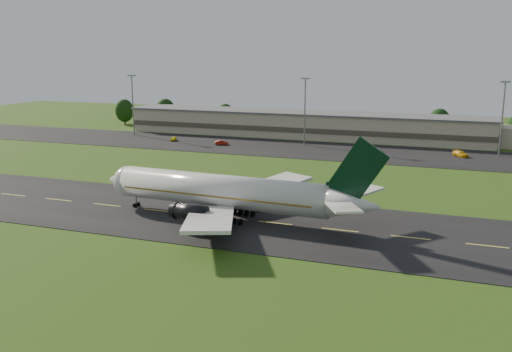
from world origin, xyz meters
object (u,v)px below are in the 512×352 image
(airliner, at_px, (226,192))
(light_mast_west, at_px, (133,98))
(terminal, at_px, (322,126))
(service_vehicle_a, at_px, (173,139))
(light_mast_centre, at_px, (305,103))
(service_vehicle_c, at_px, (375,150))
(service_vehicle_b, at_px, (222,143))
(service_vehicle_d, at_px, (461,154))
(light_mast_east, at_px, (503,110))

(airliner, relative_size, light_mast_west, 2.52)
(airliner, distance_m, terminal, 96.47)
(light_mast_west, height_order, service_vehicle_a, light_mast_west)
(terminal, bearing_deg, service_vehicle_a, -151.66)
(terminal, height_order, light_mast_centre, light_mast_centre)
(service_vehicle_a, distance_m, service_vehicle_c, 63.55)
(light_mast_west, bearing_deg, service_vehicle_b, -14.02)
(service_vehicle_d, bearing_deg, service_vehicle_b, 145.93)
(light_mast_centre, relative_size, light_mast_east, 1.00)
(light_mast_west, xyz_separation_m, light_mast_centre, (60.00, 0.00, 0.00))
(terminal, height_order, light_mast_east, light_mast_east)
(service_vehicle_b, bearing_deg, service_vehicle_a, 60.22)
(light_mast_centre, bearing_deg, terminal, 85.05)
(airliner, bearing_deg, terminal, 96.94)
(service_vehicle_d, bearing_deg, light_mast_east, -11.94)
(light_mast_west, relative_size, light_mast_centre, 1.00)
(airliner, height_order, light_mast_east, light_mast_east)
(airliner, distance_m, service_vehicle_a, 88.42)
(airliner, xyz_separation_m, service_vehicle_c, (14.11, 74.41, -3.95))
(light_mast_centre, distance_m, light_mast_east, 55.00)
(service_vehicle_d, bearing_deg, light_mast_west, 139.72)
(airliner, relative_size, terminal, 0.35)
(terminal, height_order, service_vehicle_a, terminal)
(light_mast_west, bearing_deg, service_vehicle_c, -3.92)
(light_mast_centre, bearing_deg, airliner, -84.18)
(light_mast_west, relative_size, service_vehicle_d, 3.92)
(service_vehicle_c, xyz_separation_m, service_vehicle_d, (22.91, 0.90, 0.14))
(terminal, xyz_separation_m, service_vehicle_a, (-42.68, -23.02, -3.28))
(service_vehicle_a, xyz_separation_m, service_vehicle_d, (86.45, 2.10, 0.14))
(airliner, distance_m, service_vehicle_d, 84.00)
(terminal, relative_size, service_vehicle_d, 27.91)
(light_mast_centre, xyz_separation_m, service_vehicle_b, (-23.55, -9.10, -11.96))
(light_mast_centre, height_order, service_vehicle_a, light_mast_centre)
(terminal, distance_m, service_vehicle_d, 48.62)
(light_mast_centre, distance_m, service_vehicle_d, 46.95)
(service_vehicle_c, bearing_deg, service_vehicle_d, 8.52)
(light_mast_west, bearing_deg, terminal, 14.76)
(light_mast_west, distance_m, service_vehicle_d, 105.95)
(service_vehicle_b, bearing_deg, service_vehicle_c, -108.17)
(light_mast_east, distance_m, service_vehicle_a, 97.26)
(terminal, relative_size, light_mast_east, 7.13)
(light_mast_centre, xyz_separation_m, light_mast_east, (55.00, 0.00, 0.00))
(light_mast_west, xyz_separation_m, service_vehicle_b, (36.45, -9.10, -11.96))
(terminal, xyz_separation_m, light_mast_west, (-61.40, -16.18, 8.75))
(light_mast_east, height_order, service_vehicle_a, light_mast_east)
(light_mast_east, bearing_deg, light_mast_centre, 180.00)
(service_vehicle_b, bearing_deg, light_mast_east, -105.89)
(terminal, bearing_deg, light_mast_centre, -94.95)
(terminal, bearing_deg, service_vehicle_c, -46.28)
(terminal, bearing_deg, light_mast_east, -16.80)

